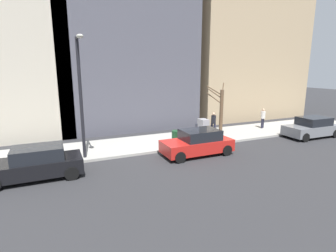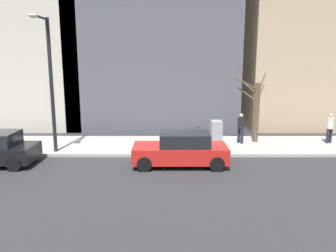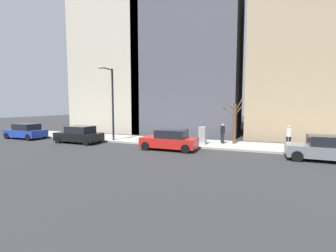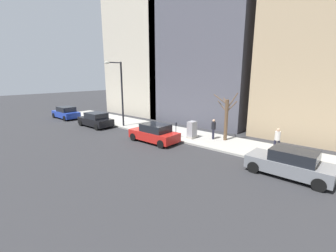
% 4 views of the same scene
% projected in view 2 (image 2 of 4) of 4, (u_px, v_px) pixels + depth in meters
% --- Properties ---
extents(ground_plane, '(120.00, 120.00, 0.00)m').
position_uv_depth(ground_plane, '(165.00, 157.00, 16.06)').
color(ground_plane, '#2B2B2D').
extents(sidewalk, '(4.00, 36.00, 0.15)m').
position_uv_depth(sidewalk, '(165.00, 145.00, 18.00)').
color(sidewalk, '#9E9B93').
rests_on(sidewalk, ground).
extents(parked_car_red, '(1.94, 4.21, 1.52)m').
position_uv_depth(parked_car_red, '(181.00, 149.00, 14.68)').
color(parked_car_red, red).
rests_on(parked_car_red, ground).
extents(parking_meter, '(0.14, 0.10, 1.35)m').
position_uv_depth(parking_meter, '(198.00, 136.00, 16.30)').
color(parking_meter, slate).
rests_on(parking_meter, sidewalk).
extents(utility_box, '(0.83, 0.61, 1.43)m').
position_uv_depth(utility_box, '(216.00, 135.00, 17.16)').
color(utility_box, '#A8A399').
rests_on(utility_box, sidewalk).
extents(streetlamp, '(1.97, 0.32, 6.50)m').
position_uv_depth(streetlamp, '(49.00, 74.00, 15.57)').
color(streetlamp, black).
rests_on(streetlamp, sidewalk).
extents(bare_tree, '(1.01, 1.90, 3.85)m').
position_uv_depth(bare_tree, '(256.00, 109.00, 18.25)').
color(bare_tree, brown).
rests_on(bare_tree, sidewalk).
extents(trash_bin, '(0.56, 0.56, 0.90)m').
position_uv_depth(trash_bin, '(172.00, 141.00, 16.82)').
color(trash_bin, '#14381E').
rests_on(trash_bin, sidewalk).
extents(pedestrian_near_meter, '(0.36, 0.38, 1.66)m').
position_uv_depth(pedestrian_near_meter, '(330.00, 126.00, 18.09)').
color(pedestrian_near_meter, '#1E1E2D').
rests_on(pedestrian_near_meter, sidewalk).
extents(pedestrian_midblock, '(0.36, 0.36, 1.66)m').
position_uv_depth(pedestrian_midblock, '(241.00, 127.00, 18.06)').
color(pedestrian_midblock, '#1E1E2D').
rests_on(pedestrian_midblock, sidewalk).
extents(office_tower_left, '(12.32, 12.32, 17.58)m').
position_uv_depth(office_tower_left, '(317.00, 8.00, 25.77)').
color(office_tower_left, tan).
rests_on(office_tower_left, ground).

